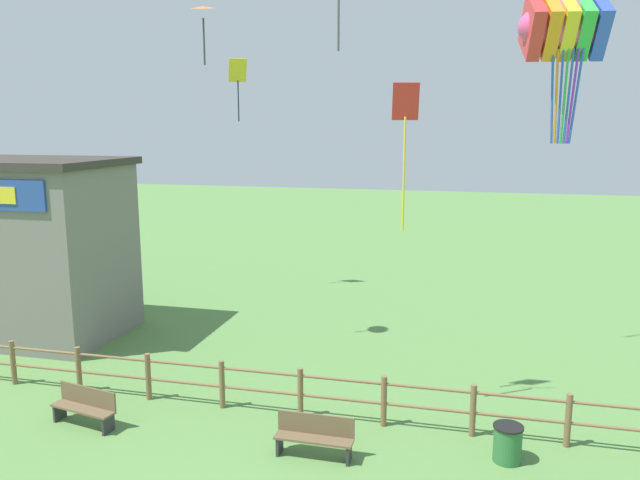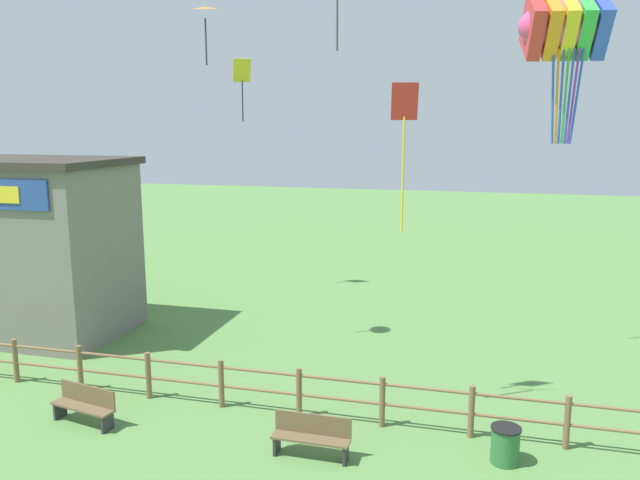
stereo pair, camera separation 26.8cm
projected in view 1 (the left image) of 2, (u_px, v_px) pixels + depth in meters
name	position (u px, v px, depth m)	size (l,w,h in m)	color
wooden_fence	(300.00, 389.00, 15.02)	(20.40, 0.14, 1.23)	brown
seaside_building	(7.00, 246.00, 20.86)	(7.89, 4.35, 5.90)	slate
park_bench_near_fence	(315.00, 435.00, 13.24)	(1.69, 0.42, 0.91)	brown
park_bench_by_building	(85.00, 406.00, 14.63)	(1.73, 0.73, 0.91)	brown
trash_bin	(508.00, 443.00, 13.06)	(0.63, 0.63, 0.80)	#2D6B38
kite_rainbow_parafoil	(564.00, 27.00, 14.47)	(2.32, 1.89, 3.50)	#E54C8C
kite_red_diamond	(405.00, 131.00, 14.20)	(0.63, 0.31, 3.38)	red
kite_yellow_diamond	(238.00, 77.00, 24.98)	(0.86, 0.77, 2.45)	yellow
kite_orange_delta	(203.00, 11.00, 17.87)	(0.84, 0.84, 1.69)	orange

